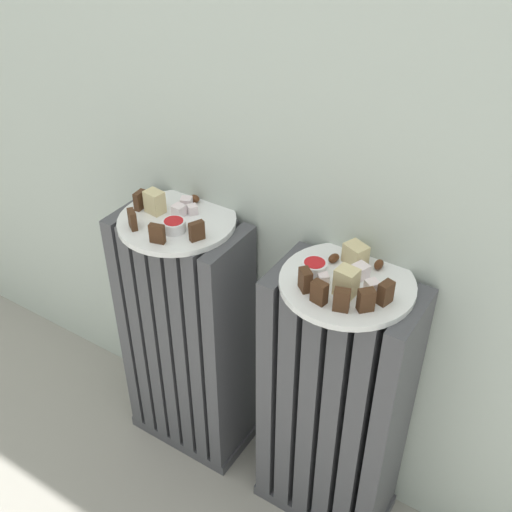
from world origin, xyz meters
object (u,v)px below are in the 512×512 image
at_px(plate_left, 177,221).
at_px(jam_bowl_right, 314,267).
at_px(fork, 344,285).
at_px(radiator_right, 334,409).
at_px(jam_bowl_left, 174,225).
at_px(radiator_left, 187,340).
at_px(plate_right, 347,283).

distance_m(plate_left, jam_bowl_right, 0.33).
bearing_deg(plate_left, fork, -2.11).
relative_size(radiator_right, jam_bowl_right, 13.94).
relative_size(jam_bowl_left, jam_bowl_right, 1.01).
distance_m(radiator_right, jam_bowl_left, 0.51).
relative_size(radiator_left, plate_right, 2.64).
bearing_deg(plate_left, jam_bowl_right, -2.38).
bearing_deg(jam_bowl_left, plate_left, 122.60).
bearing_deg(plate_right, radiator_right, 0.00).
xyz_separation_m(plate_left, fork, (0.39, -0.01, 0.01)).
bearing_deg(radiator_left, plate_left, 116.57).
bearing_deg(radiator_left, plate_right, 0.00).
distance_m(radiator_right, jam_bowl_right, 0.36).
bearing_deg(jam_bowl_right, plate_left, 177.62).
bearing_deg(plate_right, plate_left, 180.00).
bearing_deg(jam_bowl_left, radiator_left, 122.60).
bearing_deg(radiator_right, fork, -85.59).
bearing_deg(radiator_right, radiator_left, -180.00).
distance_m(jam_bowl_right, fork, 0.06).
distance_m(radiator_left, jam_bowl_left, 0.36).
distance_m(radiator_right, fork, 0.34).
bearing_deg(radiator_left, radiator_right, 0.00).
height_order(radiator_left, fork, fork).
xyz_separation_m(radiator_left, jam_bowl_left, (0.02, -0.04, 0.35)).
bearing_deg(radiator_left, fork, -2.11).
relative_size(radiator_left, fork, 7.39).
distance_m(radiator_left, radiator_right, 0.39).
bearing_deg(jam_bowl_left, radiator_right, 5.96).
bearing_deg(plate_right, jam_bowl_right, -167.27).
relative_size(radiator_right, plate_left, 2.64).
xyz_separation_m(jam_bowl_left, fork, (0.36, 0.02, -0.01)).
relative_size(plate_left, jam_bowl_right, 5.28).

